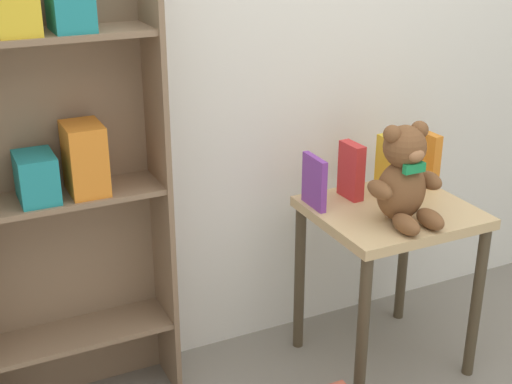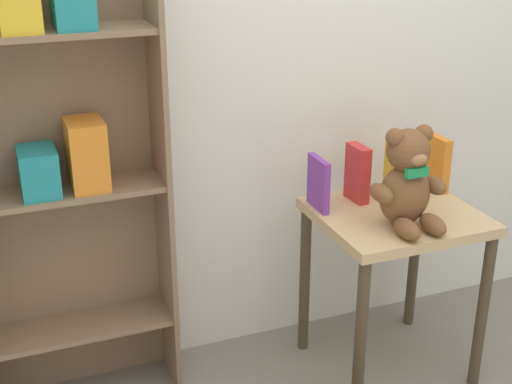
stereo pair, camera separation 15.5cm
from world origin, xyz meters
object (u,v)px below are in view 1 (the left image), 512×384
Objects in this scene: book_standing_purple at (314,182)px; book_standing_red at (351,171)px; display_table at (389,235)px; book_standing_orange at (425,158)px; teddy_bear at (404,178)px; bookshelf_side at (59,168)px; book_standing_yellow at (390,165)px.

book_standing_purple is 0.16m from book_standing_red.
display_table is 0.35m from book_standing_orange.
teddy_bear is at bearing -82.28° from book_standing_red.
teddy_bear is at bearing -47.32° from book_standing_purple.
book_standing_purple is 0.48m from book_standing_orange.
book_standing_red reaches higher than book_standing_purple.
book_standing_orange is (1.31, -0.13, -0.12)m from bookshelf_side.
book_standing_orange is at bearing 1.56° from book_standing_purple.
book_standing_purple is 0.90× the size of book_standing_orange.
bookshelf_side reaches higher than book_standing_yellow.
book_standing_yellow is (0.11, 0.24, -0.05)m from teddy_bear.
book_standing_red reaches higher than display_table.
book_standing_red is at bearing 119.09° from display_table.
display_table is 0.28m from teddy_bear.
book_standing_purple is 0.90× the size of book_standing_red.
book_standing_orange is at bearing -2.32° from book_standing_yellow.
teddy_bear reaches higher than display_table.
teddy_bear is 1.65× the size of book_standing_orange.
display_table is at bearing 70.94° from teddy_bear.
book_standing_orange is at bearing -4.32° from book_standing_red.
book_standing_orange reaches higher than book_standing_purple.
teddy_bear is (1.03, -0.37, -0.07)m from bookshelf_side.
book_standing_red is (0.99, -0.13, -0.12)m from bookshelf_side.
display_table is 0.27m from book_standing_red.
bookshelf_side is at bearing 165.80° from display_table.
display_table is 3.10× the size of book_standing_red.
teddy_bear is 0.31m from book_standing_purple.
teddy_bear reaches higher than book_standing_purple.
book_standing_yellow is at bearing 177.97° from book_standing_orange.
book_standing_red is 0.32m from book_standing_orange.
bookshelf_side is 1.00m from book_standing_red.
teddy_bear is 0.27m from book_standing_yellow.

